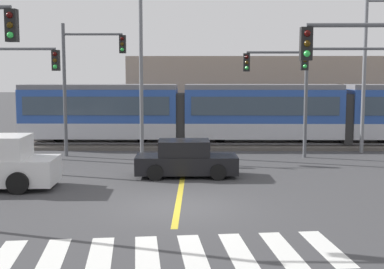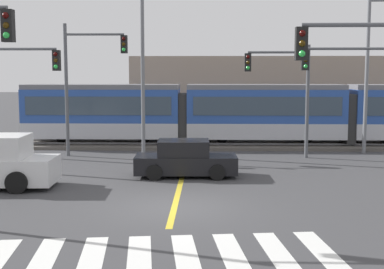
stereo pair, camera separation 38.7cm
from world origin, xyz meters
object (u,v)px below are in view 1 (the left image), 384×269
object	(u,v)px
traffic_light_mid_right	(361,82)
street_lamp_centre	(145,51)
light_rail_tram	(262,111)
sedan_crossing	(186,160)
street_lamp_east	(367,66)
traffic_light_far_right	(284,83)
traffic_light_far_left	(84,71)

from	to	relation	value
traffic_light_mid_right	street_lamp_centre	xyz separation A→B (m)	(-10.04, 3.80, 1.53)
traffic_light_mid_right	light_rail_tram	bearing A→B (deg)	116.26
light_rail_tram	sedan_crossing	world-z (taller)	light_rail_tram
sedan_crossing	street_lamp_east	size ratio (longest dim) A/B	0.52
street_lamp_centre	street_lamp_east	xyz separation A→B (m)	(11.72, 0.81, -0.78)
traffic_light_mid_right	street_lamp_east	size ratio (longest dim) A/B	0.72
sedan_crossing	traffic_light_far_right	bearing A→B (deg)	46.48
traffic_light_far_left	street_lamp_centre	world-z (taller)	street_lamp_centre
traffic_light_far_left	street_lamp_centre	size ratio (longest dim) A/B	0.70
traffic_light_mid_right	traffic_light_far_right	bearing A→B (deg)	135.09
traffic_light_far_left	street_lamp_east	size ratio (longest dim) A/B	0.82
sedan_crossing	street_lamp_east	xyz separation A→B (m)	(9.43, 6.70, 3.93)
traffic_light_far_right	traffic_light_far_left	xyz separation A→B (m)	(-10.13, 0.25, 0.60)
traffic_light_far_right	street_lamp_east	size ratio (longest dim) A/B	0.69
light_rail_tram	traffic_light_mid_right	distance (m)	8.18
traffic_light_mid_right	street_lamp_east	distance (m)	4.96
sedan_crossing	traffic_light_mid_right	bearing A→B (deg)	15.16
traffic_light_far_left	street_lamp_east	distance (m)	14.83
traffic_light_far_left	street_lamp_east	xyz separation A→B (m)	(14.76, 1.41, 0.28)
street_lamp_centre	street_lamp_east	distance (m)	11.77
sedan_crossing	traffic_light_far_left	size ratio (longest dim) A/B	0.63
sedan_crossing	street_lamp_centre	distance (m)	7.89
traffic_light_far_right	traffic_light_far_left	bearing A→B (deg)	178.61
traffic_light_far_right	street_lamp_east	world-z (taller)	street_lamp_east
traffic_light_mid_right	street_lamp_east	bearing A→B (deg)	69.92
light_rail_tram	sedan_crossing	distance (m)	10.26
traffic_light_mid_right	street_lamp_centre	size ratio (longest dim) A/B	0.61
traffic_light_mid_right	street_lamp_east	xyz separation A→B (m)	(1.68, 4.60, 0.75)
light_rail_tram	traffic_light_far_left	world-z (taller)	traffic_light_far_left
sedan_crossing	traffic_light_mid_right	distance (m)	8.64
traffic_light_mid_right	street_lamp_centre	bearing A→B (deg)	159.27
light_rail_tram	traffic_light_far_left	distance (m)	10.60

